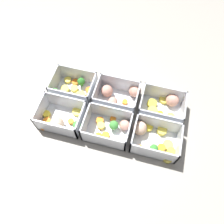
# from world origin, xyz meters

# --- Properties ---
(ground_plane) EXTENTS (4.00, 4.00, 0.00)m
(ground_plane) POSITION_xyz_m (0.00, 0.00, 0.00)
(ground_plane) COLOR gray
(container_near_left) EXTENTS (0.17, 0.14, 0.08)m
(container_near_left) POSITION_xyz_m (-0.17, -0.08, 0.03)
(container_near_left) COLOR silver
(container_near_left) RESTS_ON ground_plane
(container_near_center) EXTENTS (0.16, 0.12, 0.08)m
(container_near_center) POSITION_xyz_m (0.01, -0.06, 0.03)
(container_near_center) COLOR silver
(container_near_center) RESTS_ON ground_plane
(container_near_right) EXTENTS (0.17, 0.14, 0.08)m
(container_near_right) POSITION_xyz_m (0.16, -0.06, 0.03)
(container_near_right) COLOR silver
(container_near_right) RESTS_ON ground_plane
(container_far_left) EXTENTS (0.17, 0.12, 0.08)m
(container_far_left) POSITION_xyz_m (-0.18, 0.06, 0.03)
(container_far_left) COLOR silver
(container_far_left) RESTS_ON ground_plane
(container_far_center) EXTENTS (0.18, 0.15, 0.08)m
(container_far_center) POSITION_xyz_m (0.00, 0.07, 0.03)
(container_far_center) COLOR silver
(container_far_center) RESTS_ON ground_plane
(container_far_right) EXTENTS (0.16, 0.14, 0.08)m
(container_far_right) POSITION_xyz_m (0.18, 0.08, 0.03)
(container_far_right) COLOR silver
(container_far_right) RESTS_ON ground_plane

